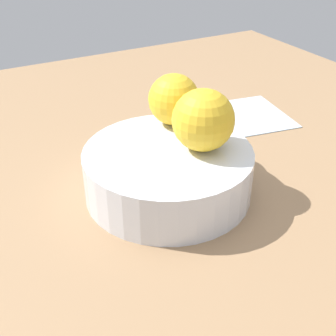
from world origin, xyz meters
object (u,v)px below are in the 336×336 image
Objects in this scene: folded_napkin at (245,116)px; orange_in_bowl_0 at (203,120)px; orange_in_bowl_1 at (174,99)px; fruit_bowl at (168,173)px.

orange_in_bowl_0 is at bearing 39.08° from folded_napkin.
orange_in_bowl_1 is 20.58cm from folded_napkin.
orange_in_bowl_0 is 0.55× the size of folded_napkin.
orange_in_bowl_0 is at bearing 161.48° from fruit_bowl.
orange_in_bowl_1 is (-0.34, -7.41, -0.34)cm from orange_in_bowl_0.
orange_in_bowl_1 reaches higher than fruit_bowl.
fruit_bowl is 7.78cm from orange_in_bowl_0.
orange_in_bowl_1 is at bearing -92.66° from orange_in_bowl_0.
orange_in_bowl_1 is at bearing -124.30° from fruit_bowl.
folded_napkin is at bearing -140.92° from orange_in_bowl_0.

